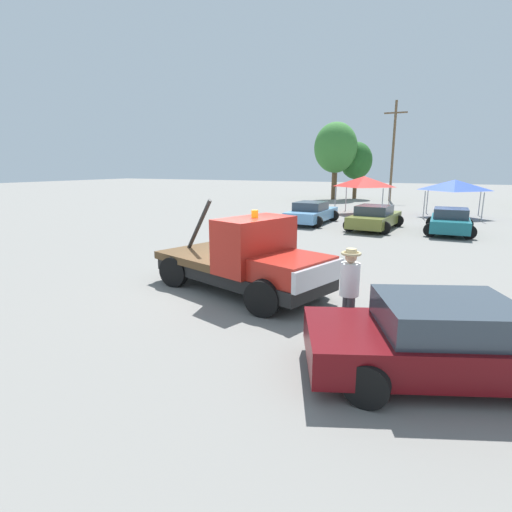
# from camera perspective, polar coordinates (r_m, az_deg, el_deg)

# --- Properties ---
(ground_plane) EXTENTS (160.00, 160.00, 0.00)m
(ground_plane) POSITION_cam_1_polar(r_m,az_deg,el_deg) (11.36, -2.28, -4.93)
(ground_plane) COLOR gray
(tow_truck) EXTENTS (5.70, 3.57, 2.51)m
(tow_truck) POSITION_cam_1_polar(r_m,az_deg,el_deg) (10.89, -1.13, -0.70)
(tow_truck) COLOR black
(tow_truck) RESTS_ON ground
(foreground_car) EXTENTS (5.33, 3.73, 1.34)m
(foreground_car) POSITION_cam_1_polar(r_m,az_deg,el_deg) (7.43, 26.69, -10.74)
(foreground_car) COLOR #5B0A0F
(foreground_car) RESTS_ON ground
(person_near_truck) EXTENTS (0.41, 0.41, 1.83)m
(person_near_truck) POSITION_cam_1_polar(r_m,az_deg,el_deg) (8.36, 13.22, -4.03)
(person_near_truck) COLOR #38383D
(person_near_truck) RESTS_ON ground
(parked_car_skyblue) EXTENTS (2.53, 4.90, 1.34)m
(parked_car_skyblue) POSITION_cam_1_polar(r_m,az_deg,el_deg) (24.82, 7.94, 6.13)
(parked_car_skyblue) COLOR #669ED1
(parked_car_skyblue) RESTS_ON ground
(parked_car_olive) EXTENTS (2.77, 4.90, 1.34)m
(parked_car_olive) POSITION_cam_1_polar(r_m,az_deg,el_deg) (23.25, 16.58, 5.29)
(parked_car_olive) COLOR olive
(parked_car_olive) RESTS_ON ground
(parked_car_teal) EXTENTS (2.45, 4.34, 1.34)m
(parked_car_teal) POSITION_cam_1_polar(r_m,az_deg,el_deg) (23.13, 25.97, 4.49)
(parked_car_teal) COLOR #196670
(parked_car_teal) RESTS_ON ground
(canopy_tent_red) EXTENTS (3.34, 3.34, 2.75)m
(canopy_tent_red) POSITION_cam_1_polar(r_m,az_deg,el_deg) (30.56, 15.16, 10.24)
(canopy_tent_red) COLOR #9E9EA3
(canopy_tent_red) RESTS_ON ground
(canopy_tent_blue) EXTENTS (3.50, 3.50, 2.55)m
(canopy_tent_blue) POSITION_cam_1_polar(r_m,az_deg,el_deg) (30.70, 26.52, 9.06)
(canopy_tent_blue) COLOR #9E9EA3
(canopy_tent_blue) RESTS_ON ground
(tree_center) EXTENTS (3.34, 3.34, 5.97)m
(tree_center) POSITION_cam_1_polar(r_m,az_deg,el_deg) (44.92, 14.12, 13.05)
(tree_center) COLOR brown
(tree_center) RESTS_ON ground
(tree_right) EXTENTS (4.42, 4.42, 7.90)m
(tree_right) POSITION_cam_1_polar(r_m,az_deg,el_deg) (43.62, 11.31, 14.90)
(tree_right) COLOR brown
(tree_right) RESTS_ON ground
(traffic_cone) EXTENTS (0.40, 0.40, 0.55)m
(traffic_cone) POSITION_cam_1_polar(r_m,az_deg,el_deg) (13.48, 6.23, -1.04)
(traffic_cone) COLOR black
(traffic_cone) RESTS_ON ground
(utility_pole) EXTENTS (2.20, 0.24, 9.69)m
(utility_pole) POSITION_cam_1_polar(r_m,az_deg,el_deg) (43.17, 19.00, 14.25)
(utility_pole) COLOR brown
(utility_pole) RESTS_ON ground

